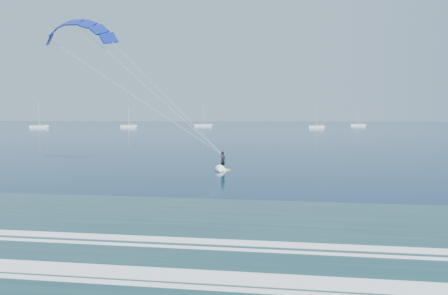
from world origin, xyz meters
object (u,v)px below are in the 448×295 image
sailboat_4 (358,125)px  sailboat_1 (129,126)px  sailboat_0 (39,126)px  sailboat_2 (203,125)px  kitesurfer_rig (149,89)px  sailboat_3 (316,127)px

sailboat_4 → sailboat_1: bearing=-160.6°
sailboat_0 → sailboat_4: bearing=19.2°
sailboat_1 → sailboat_2: bearing=39.9°
kitesurfer_rig → sailboat_3: size_ratio=1.98×
sailboat_1 → sailboat_4: bearing=19.4°
sailboat_3 → kitesurfer_rig: bearing=-101.0°
sailboat_2 → sailboat_4: bearing=9.6°
sailboat_3 → sailboat_4: bearing=57.3°
sailboat_1 → sailboat_3: 97.94m
sailboat_0 → sailboat_3: sailboat_0 is taller
sailboat_0 → kitesurfer_rig: bearing=-54.0°
sailboat_1 → sailboat_3: bearing=0.3°
sailboat_1 → sailboat_2: size_ratio=0.85×
sailboat_4 → sailboat_3: bearing=-122.7°
kitesurfer_rig → sailboat_2: size_ratio=1.52×
sailboat_3 → sailboat_2: bearing=155.6°
sailboat_2 → sailboat_4: 92.72m
kitesurfer_rig → sailboat_4: (60.09, 207.99, -7.98)m
sailboat_2 → sailboat_3: sailboat_2 is taller
sailboat_0 → sailboat_1: size_ratio=1.12×
sailboat_0 → sailboat_4: 178.55m
kitesurfer_rig → sailboat_4: size_ratio=1.77×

